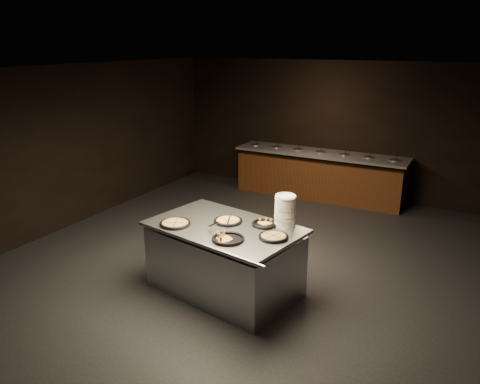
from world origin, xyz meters
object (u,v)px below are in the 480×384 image
at_px(serving_counter, 225,260).
at_px(pan_cheese_whole, 228,221).
at_px(plate_stack, 285,211).
at_px(pan_veggie_whole, 175,223).

bearing_deg(serving_counter, pan_cheese_whole, 109.54).
bearing_deg(plate_stack, serving_counter, -151.40).
bearing_deg(pan_cheese_whole, pan_veggie_whole, -143.76).
bearing_deg(pan_veggie_whole, pan_cheese_whole, 36.24).
bearing_deg(pan_veggie_whole, serving_counter, 24.95).
bearing_deg(plate_stack, pan_veggie_whole, -153.04).
distance_m(plate_stack, pan_cheese_whole, 0.79).
relative_size(serving_counter, pan_cheese_whole, 5.67).
height_order(pan_veggie_whole, pan_cheese_whole, same).
xyz_separation_m(serving_counter, plate_stack, (0.70, 0.38, 0.71)).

